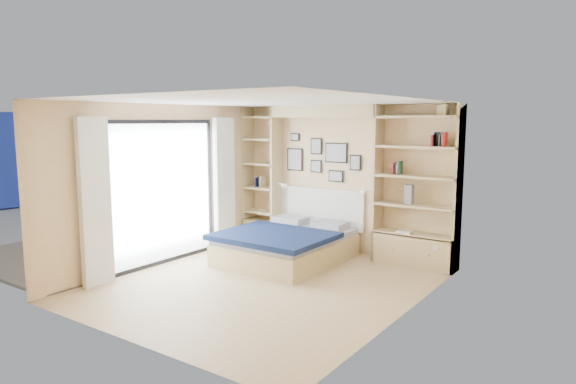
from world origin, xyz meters
The scene contains 9 objects.
ground centered at (0.00, 0.00, 0.00)m, with size 4.50×4.50×0.00m, color tan.
room_shell centered at (-0.39, 1.52, 1.08)m, with size 4.50×4.50×4.50m.
bed centered at (-0.45, 1.19, 0.27)m, with size 1.70×2.10×1.07m.
photo_gallery centered at (-0.45, 2.22, 1.60)m, with size 1.48×0.02×0.82m.
reading_lamps centered at (-0.30, 2.00, 1.10)m, with size 1.92×0.12×0.15m.
shelf_decor centered at (1.10, 2.07, 1.69)m, with size 3.55×0.23×2.03m.
deck centered at (-3.60, 0.00, 0.00)m, with size 3.20×4.00×0.05m, color brown.
deck_chair centered at (-3.07, 1.28, 0.38)m, with size 0.74×0.92×0.80m.
shipping_container centered at (-10.03, 3.96, 1.23)m, with size 2.35×5.88×2.45m, color navy.
Camera 1 is at (4.17, -5.42, 2.25)m, focal length 32.00 mm.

